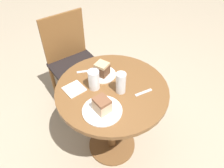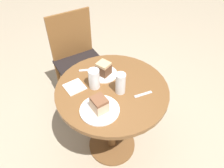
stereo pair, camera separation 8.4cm
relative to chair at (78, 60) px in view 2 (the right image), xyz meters
name	(u,v)px [view 2 (the right image)]	position (x,y,z in m)	size (l,w,h in m)	color
ground_plane	(112,145)	(-0.02, -0.70, -0.49)	(8.00, 8.00, 0.00)	tan
table	(112,105)	(-0.02, -0.70, 0.05)	(0.77, 0.77, 0.71)	brown
chair	(78,60)	(0.00, 0.00, 0.00)	(0.44, 0.41, 0.92)	brown
plate_near	(104,74)	(0.00, -0.54, 0.23)	(0.20, 0.20, 0.01)	white
plate_far	(100,110)	(-0.17, -0.83, 0.23)	(0.25, 0.25, 0.01)	white
cake_slice_near	(104,68)	(0.00, -0.54, 0.28)	(0.11, 0.11, 0.09)	brown
cake_slice_far	(99,104)	(-0.17, -0.83, 0.28)	(0.09, 0.10, 0.09)	beige
glass_lemonade	(120,84)	(0.02, -0.75, 0.29)	(0.07, 0.07, 0.15)	beige
glass_water	(94,79)	(-0.11, -0.62, 0.29)	(0.08, 0.08, 0.14)	silver
napkin_stack	(75,87)	(-0.23, -0.56, 0.23)	(0.14, 0.14, 0.01)	silver
fork	(89,70)	(-0.07, -0.45, 0.23)	(0.15, 0.07, 0.00)	silver
spoon	(143,94)	(0.14, -0.85, 0.23)	(0.13, 0.03, 0.00)	silver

